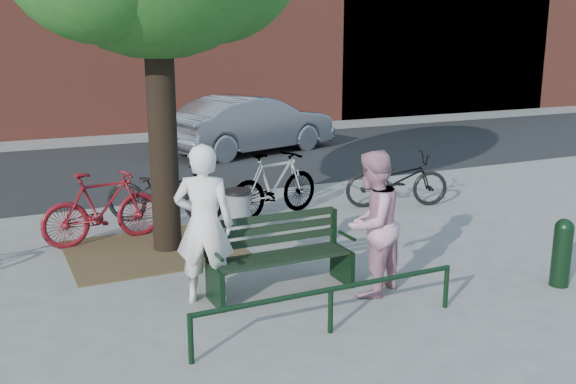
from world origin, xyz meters
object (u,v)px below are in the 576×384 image
litter_bin (238,216)px  parked_car (251,124)px  bollard (562,250)px  person_left (204,224)px  bicycle_c (165,192)px  person_right (371,224)px  park_bench (279,253)px

litter_bin → parked_car: size_ratio=0.18×
parked_car → bollard: bearing=163.3°
person_left → bicycle_c: 3.49m
bollard → parked_car: parked_car is taller
litter_bin → bicycle_c: 1.73m
parked_car → bicycle_c: bearing=129.4°
person_right → bicycle_c: bearing=-97.6°
park_bench → litter_bin: (0.23, 1.92, -0.06)m
park_bench → bicycle_c: size_ratio=0.88×
parked_car → person_left: bearing=138.7°
bollard → parked_car: (0.16, 10.36, 0.31)m
park_bench → parked_car: bearing=69.5°
bicycle_c → person_left: bearing=-156.2°
person_left → litter_bin: (1.13, 1.85, -0.51)m
person_right → litter_bin: (-0.72, 2.47, -0.45)m
bollard → litter_bin: bollard is taller
park_bench → person_right: bearing=-29.9°
person_right → bollard: 2.43m
bollard → bicycle_c: bicycle_c is taller
litter_bin → person_left: bearing=-121.4°
bollard → parked_car: bearing=89.1°
litter_bin → bicycle_c: size_ratio=0.42×
bicycle_c → parked_car: (3.81, 5.49, 0.25)m
person_right → parked_car: person_right is taller
person_right → parked_car: 9.84m
park_bench → bicycle_c: 3.54m
bicycle_c → parked_car: size_ratio=0.42×
person_right → bicycle_c: (-1.40, 4.05, -0.35)m
person_right → bicycle_c: 4.30m
person_left → person_right: person_left is taller
person_right → bollard: size_ratio=2.02×
person_left → litter_bin: size_ratio=2.26×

